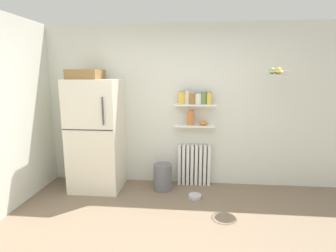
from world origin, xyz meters
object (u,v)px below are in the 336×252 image
Objects in this scene: storage_jar_4 at (204,98)px; pet_food_bowl at (195,196)px; storage_jar_3 at (198,98)px; storage_jar_5 at (209,98)px; storage_jar_1 at (187,97)px; radiator at (194,165)px; hanging_fruit_basket at (277,72)px; storage_jar_2 at (193,98)px; refrigerator at (96,133)px; shelf_bowl at (203,123)px; storage_jar_0 at (182,97)px; vase at (191,118)px; trash_bin at (163,177)px.

storage_jar_4 is 1.51m from pet_food_bowl.
storage_jar_3 is 0.93× the size of storage_jar_5.
pet_food_bowl is at bearing -72.88° from storage_jar_1.
radiator is 1.91m from hanging_fruit_basket.
hanging_fruit_basket reaches higher than radiator.
refrigerator is at bearing -171.34° from storage_jar_2.
storage_jar_4 reaches higher than shelf_bowl.
hanging_fruit_basket is at bearing -13.77° from storage_jar_0.
radiator is 3.61× the size of storage_jar_2.
radiator is (1.55, 0.26, -0.57)m from refrigerator.
storage_jar_5 is 0.84× the size of vase.
storage_jar_2 is at bearing 8.66° from refrigerator.
vase is (-0.03, 0.00, -0.31)m from storage_jar_2.
vase is (-0.20, 0.00, -0.32)m from storage_jar_4.
radiator is 2.89× the size of storage_jar_1.
storage_jar_5 is at bearing 160.13° from hanging_fruit_basket.
hanging_fruit_basket reaches higher than storage_jar_0.
pet_food_bowl is (-0.19, -0.48, -1.42)m from storage_jar_5.
hanging_fruit_basket is (1.10, 0.16, 1.82)m from pet_food_bowl.
storage_jar_0 is 0.88× the size of storage_jar_1.
radiator is 1.14m from storage_jar_0.
vase is at bearing 8.81° from refrigerator.
radiator is 2.11× the size of hanging_fruit_basket.
radiator is at bearing 27.10° from trash_bin.
storage_jar_0 is (-0.21, -0.03, 1.12)m from radiator.
refrigerator is 1.52m from vase.
vase is at bearing -156.66° from radiator.
storage_jar_3 is (1.59, 0.23, 0.54)m from refrigerator.
storage_jar_3 is at bearing 0.00° from vase.
refrigerator is 10.12× the size of storage_jar_2.
storage_jar_5 is at bearing 7.41° from refrigerator.
storage_jar_3 is 0.09m from storage_jar_4.
storage_jar_0 is 1.42m from hanging_fruit_basket.
hanging_fruit_basket is (1.33, -0.33, 0.39)m from storage_jar_0.
shelf_bowl is (-0.08, 0.00, -0.40)m from storage_jar_5.
radiator is 1.62× the size of trash_bin.
pet_food_bowl is at bearing -79.47° from vase.
radiator is at bearing 23.34° from vase.
storage_jar_3 is at bearing 163.10° from hanging_fruit_basket.
shelf_bowl is 0.35× the size of trash_bin.
refrigerator is 12.84× the size of shelf_bowl.
radiator is 3.47× the size of pet_food_bowl.
storage_jar_5 is 0.47× the size of trash_bin.
storage_jar_0 is at bearing 166.23° from hanging_fruit_basket.
trash_bin is (-0.37, -0.22, -1.26)m from storage_jar_1.
trash_bin is at bearing -152.90° from radiator.
storage_jar_0 is 1.05× the size of pet_food_bowl.
hanging_fruit_basket reaches higher than storage_jar_4.
storage_jar_0 is 0.98× the size of storage_jar_4.
hanging_fruit_basket is at bearing -18.27° from storage_jar_4.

